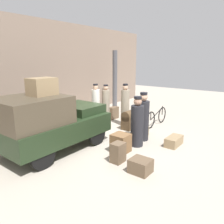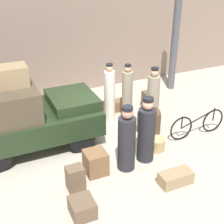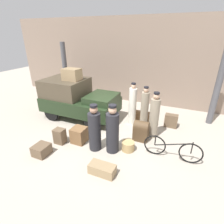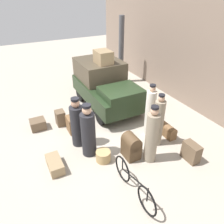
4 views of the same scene
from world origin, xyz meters
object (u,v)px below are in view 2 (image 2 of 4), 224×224
(porter_lifting_near_truck, at_px, (153,99))
(trunk_on_truck_roof, at_px, (11,76))
(wicker_basket, at_px, (157,144))
(trunk_large_brown, at_px, (82,208))
(porter_standing_middle, at_px, (127,141))
(suitcase_small_leather, at_px, (96,162))
(suitcase_black_upright, at_px, (176,178))
(trunk_umber_medium, at_px, (150,99))
(porter_carrying_trunk, at_px, (127,94))
(trunk_wicker_pale, at_px, (114,105))
(bicycle, at_px, (197,124))
(suitcase_tan_flat, at_px, (75,178))
(truck, at_px, (23,115))
(porter_with_bicycle, at_px, (146,133))
(trunk_barrel_dark, at_px, (149,121))
(conductor_in_dark_uniform, at_px, (110,95))

(porter_lifting_near_truck, xyz_separation_m, trunk_on_truck_roof, (-3.79, 0.33, 1.20))
(wicker_basket, xyz_separation_m, trunk_large_brown, (-2.55, -1.37, 0.02))
(porter_standing_middle, height_order, suitcase_small_leather, porter_standing_middle)
(porter_standing_middle, distance_m, suitcase_black_upright, 1.37)
(wicker_basket, bearing_deg, trunk_on_truck_roof, 154.05)
(trunk_umber_medium, bearing_deg, porter_carrying_trunk, -158.70)
(wicker_basket, distance_m, trunk_on_truck_roof, 4.03)
(trunk_wicker_pale, bearing_deg, porter_standing_middle, -108.73)
(porter_standing_middle, bearing_deg, trunk_umber_medium, 50.08)
(bicycle, xyz_separation_m, suitcase_tan_flat, (-3.83, -0.72, -0.08))
(bicycle, distance_m, porter_carrying_trunk, 2.23)
(bicycle, xyz_separation_m, suitcase_black_upright, (-1.73, -1.49, -0.21))
(suitcase_small_leather, bearing_deg, suitcase_tan_flat, -151.11)
(porter_standing_middle, distance_m, porter_carrying_trunk, 2.51)
(bicycle, relative_size, porter_carrying_trunk, 1.02)
(trunk_large_brown, distance_m, trunk_on_truck_roof, 3.53)
(truck, xyz_separation_m, porter_with_bicycle, (2.59, -1.80, -0.18))
(porter_standing_middle, xyz_separation_m, trunk_barrel_dark, (1.30, 1.17, -0.34))
(trunk_barrel_dark, xyz_separation_m, trunk_umber_medium, (0.92, 1.48, -0.12))
(truck, distance_m, suitcase_tan_flat, 2.33)
(porter_with_bicycle, xyz_separation_m, trunk_wicker_pale, (0.36, 2.69, -0.55))
(suitcase_black_upright, bearing_deg, trunk_large_brown, -179.35)
(porter_standing_middle, relative_size, suitcase_black_upright, 2.17)
(wicker_basket, bearing_deg, suitcase_black_upright, -103.61)
(conductor_in_dark_uniform, height_order, suitcase_black_upright, conductor_in_dark_uniform)
(trunk_umber_medium, xyz_separation_m, trunk_on_truck_roof, (-4.36, -0.72, 1.74))
(truck, bearing_deg, suitcase_small_leather, -55.13)
(porter_standing_middle, xyz_separation_m, suitcase_black_upright, (0.75, -0.98, -0.60))
(porter_carrying_trunk, distance_m, trunk_barrel_dark, 1.15)
(porter_with_bicycle, relative_size, porter_lifting_near_truck, 0.94)
(suitcase_small_leather, height_order, trunk_umber_medium, suitcase_small_leather)
(trunk_barrel_dark, relative_size, trunk_umber_medium, 1.37)
(wicker_basket, height_order, trunk_barrel_dark, trunk_barrel_dark)
(trunk_umber_medium, bearing_deg, wicker_basket, -116.52)
(porter_standing_middle, relative_size, trunk_large_brown, 3.21)
(bicycle, xyz_separation_m, trunk_barrel_dark, (-1.18, 0.66, 0.04))
(porter_lifting_near_truck, distance_m, suitcase_black_upright, 2.81)
(porter_with_bicycle, bearing_deg, bicycle, 11.56)
(porter_standing_middle, xyz_separation_m, suitcase_tan_flat, (-1.35, -0.21, -0.47))
(suitcase_tan_flat, bearing_deg, trunk_barrel_dark, 27.55)
(suitcase_black_upright, distance_m, trunk_on_truck_roof, 4.51)
(bicycle, relative_size, porter_lifting_near_truck, 1.00)
(porter_standing_middle, xyz_separation_m, suitcase_small_leather, (-0.74, 0.13, -0.46))
(porter_lifting_near_truck, height_order, trunk_large_brown, porter_lifting_near_truck)
(trunk_barrel_dark, bearing_deg, conductor_in_dark_uniform, 122.04)
(porter_carrying_trunk, relative_size, suitcase_tan_flat, 3.16)
(porter_lifting_near_truck, relative_size, trunk_barrel_dark, 2.32)
(wicker_basket, xyz_separation_m, trunk_barrel_dark, (0.22, 0.81, 0.24))
(suitcase_tan_flat, xyz_separation_m, trunk_on_truck_roof, (-0.79, 2.14, 1.75))
(suitcase_small_leather, xyz_separation_m, trunk_umber_medium, (2.96, 2.53, -0.00))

